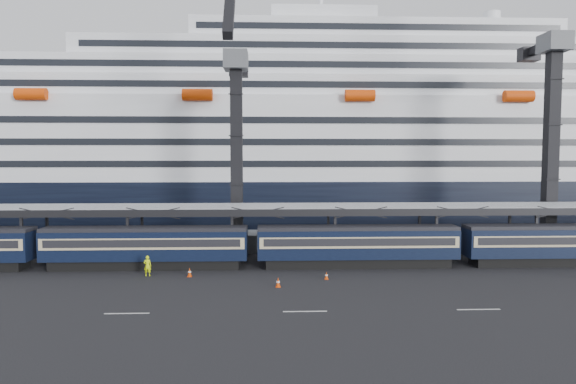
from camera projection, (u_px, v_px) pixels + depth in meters
name	position (u px, v px, depth m)	size (l,w,h in m)	color
ground	(483.00, 294.00, 39.38)	(260.00, 260.00, 0.00)	black
train	(392.00, 244.00, 49.02)	(133.05, 3.00, 4.05)	black
canopy	(428.00, 208.00, 52.97)	(130.00, 6.25, 5.53)	gray
cruise_ship	(362.00, 145.00, 84.32)	(214.09, 28.84, 34.00)	black
crane_dark_near	(236.00, 144.00, 56.33)	(4.50, 17.75, 35.08)	#4E5156
crane_dark_mid	(554.00, 131.00, 56.54)	(4.50, 18.24, 39.64)	#4E5156
worker	(148.00, 266.00, 45.13)	(0.67, 0.44, 1.83)	#E0FF0D
traffic_cone_b	(190.00, 272.00, 44.97)	(0.40, 0.40, 0.80)	#DF3F07
traffic_cone_c	(278.00, 282.00, 41.38)	(0.40, 0.40, 0.80)	#DF3F07
traffic_cone_d	(326.00, 275.00, 43.99)	(0.34, 0.34, 0.68)	#DF3F07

